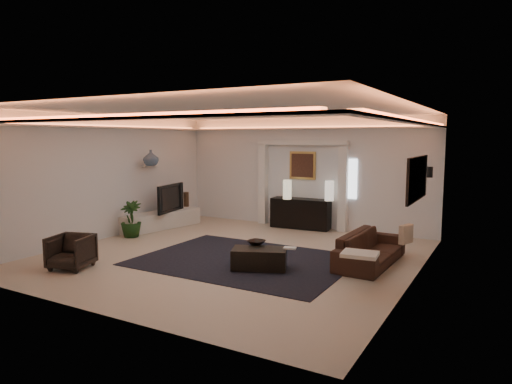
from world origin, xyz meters
The scene contains 33 objects.
floor centered at (0.00, 0.00, 0.00)m, with size 7.00×7.00×0.00m, color tan.
ceiling centered at (0.00, 0.00, 2.90)m, with size 7.00×7.00×0.00m, color white.
wall_back centered at (0.00, 3.50, 1.45)m, with size 7.00×7.00×0.00m, color silver.
wall_front centered at (0.00, -3.50, 1.45)m, with size 7.00×7.00×0.00m, color silver.
wall_left centered at (-3.50, 0.00, 1.45)m, with size 7.00×7.00×0.00m, color silver.
wall_right centered at (3.50, 0.00, 1.45)m, with size 7.00×7.00×0.00m, color silver.
cove_soffit centered at (0.00, 0.00, 2.62)m, with size 7.00×7.00×0.04m, color silver.
daylight_slit centered at (1.35, 3.48, 1.35)m, with size 0.25×0.03×1.00m, color white.
area_rug centered at (0.40, -0.20, 0.01)m, with size 4.00×3.00×0.01m, color black.
pilaster_left centered at (-1.15, 3.40, 1.10)m, with size 0.22×0.20×2.20m, color silver.
pilaster_right centered at (1.15, 3.40, 1.10)m, with size 0.22×0.20×2.20m, color silver.
alcove_header centered at (0.00, 3.40, 2.25)m, with size 2.52×0.20×0.12m, color silver.
painting_frame centered at (0.00, 3.47, 1.65)m, with size 0.74×0.04×0.74m, color tan.
painting_canvas centered at (0.00, 3.44, 1.65)m, with size 0.62×0.02×0.62m, color #4C2D1E.
art_panel_frame centered at (3.47, 0.30, 1.70)m, with size 0.04×1.64×0.74m, color black.
art_panel_gold centered at (3.44, 0.30, 1.70)m, with size 0.02×1.50×0.62m, color tan.
wall_sconce centered at (3.38, 2.20, 1.68)m, with size 0.12×0.12×0.22m, color black.
wall_niche centered at (-3.44, 1.40, 1.65)m, with size 0.10×0.55×0.04m, color silver.
console centered at (0.06, 3.25, 0.40)m, with size 1.56×0.49×0.78m, color black.
lamp_left centered at (-0.22, 3.01, 1.09)m, with size 0.22×0.22×0.50m, color beige.
lamp_right centered at (0.84, 3.25, 1.09)m, with size 0.23×0.23×0.50m, color beige.
media_ledge centered at (-3.15, 1.41, 0.22)m, with size 0.58×2.33×0.44m, color beige.
tv centered at (-3.02, 1.51, 0.82)m, with size 0.17×1.27×0.73m, color black.
figurine centered at (-3.15, 2.51, 0.64)m, with size 0.15×0.15×0.41m, color #3F2C1D.
ginger_jar centered at (-3.15, 1.11, 1.87)m, with size 0.39×0.39×0.41m, color slate.
plant centered at (-3.07, 0.27, 0.43)m, with size 0.49×0.49×0.87m, color #163210.
sofa centered at (2.60, 0.75, 0.30)m, with size 0.80×2.05×0.60m, color brown.
throw_blanket centered at (2.82, -0.71, 0.55)m, with size 0.55×0.45×0.06m, color beige.
throw_pillow centered at (3.15, 1.20, 0.55)m, with size 0.11×0.36×0.36m, color tan.
coffee_table centered at (0.94, -0.59, 0.20)m, with size 0.97×0.53×0.36m, color black.
bowl centered at (0.73, -0.33, 0.45)m, with size 0.32×0.32×0.08m, color black.
magazine centered at (1.43, -0.33, 0.42)m, with size 0.22×0.16×0.03m, color silver.
armchair centered at (-2.07, -2.23, 0.31)m, with size 0.67×0.69×0.63m, color #302922.
Camera 1 is at (4.83, -7.60, 2.38)m, focal length 31.84 mm.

